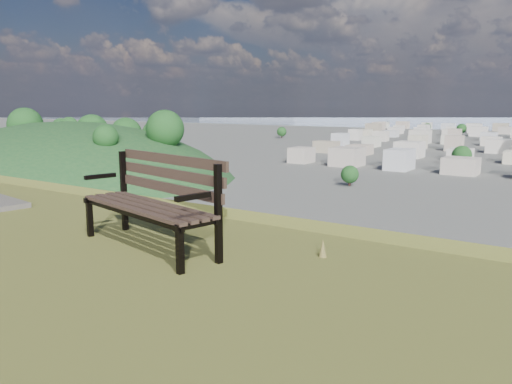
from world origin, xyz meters
The scene contains 2 objects.
park_bench centered at (0.80, 2.55, 25.54)m, with size 1.90×0.96×0.95m.
green_wooded_hill centered at (-160.72, 116.29, 0.12)m, with size 156.84×125.47×78.42m.
Camera 1 is at (4.46, -1.04, 26.47)m, focal length 35.00 mm.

